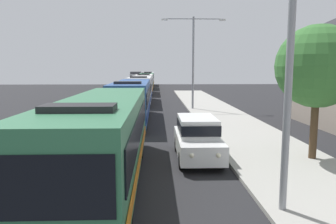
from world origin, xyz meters
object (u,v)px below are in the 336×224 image
at_px(streetlamp_near, 291,28).
at_px(white_suv, 197,136).
at_px(bus_lead, 103,137).
at_px(roadside_tree, 318,67).
at_px(box_truck_oncoming, 136,78).
at_px(streetlamp_mid, 193,53).
at_px(bus_middle, 140,89).
at_px(bus_rear, 147,80).
at_px(bus_fourth_in_line, 145,83).
at_px(bus_second_in_line, 132,100).
at_px(bus_tail_end, 148,78).

bearing_deg(streetlamp_near, white_suv, 106.59).
relative_size(bus_lead, roadside_tree, 1.99).
bearing_deg(roadside_tree, box_truck_oncoming, 100.11).
height_order(streetlamp_near, streetlamp_mid, streetlamp_mid).
xyz_separation_m(bus_middle, roadside_tree, (8.71, -24.14, 2.44)).
height_order(bus_lead, bus_rear, same).
bearing_deg(white_suv, streetlamp_mid, 84.33).
bearing_deg(bus_fourth_in_line, roadside_tree, -76.87).
relative_size(bus_second_in_line, bus_fourth_in_line, 1.05).
bearing_deg(roadside_tree, bus_rear, 99.83).
xyz_separation_m(bus_fourth_in_line, bus_rear, (-0.00, 12.92, -0.00)).
distance_m(bus_middle, bus_rear, 26.13).
relative_size(bus_second_in_line, box_truck_oncoming, 1.60).
bearing_deg(bus_lead, bus_rear, 90.00).
bearing_deg(bus_middle, bus_second_in_line, -90.00).
relative_size(bus_lead, bus_tail_end, 0.93).
relative_size(bus_middle, bus_tail_end, 0.95).
distance_m(bus_fourth_in_line, roadside_tree, 38.43).
xyz_separation_m(box_truck_oncoming, streetlamp_near, (8.70, -72.47, 3.43)).
xyz_separation_m(box_truck_oncoming, streetlamp_mid, (8.70, -49.64, 3.76)).
height_order(bus_second_in_line, bus_tail_end, same).
bearing_deg(streetlamp_mid, bus_second_in_line, -128.96).
bearing_deg(bus_lead, bus_middle, 90.00).
bearing_deg(bus_fourth_in_line, box_truck_oncoming, 96.28).
relative_size(bus_fourth_in_line, streetlamp_near, 1.33).
xyz_separation_m(bus_lead, white_suv, (3.70, 3.02, -0.66)).
distance_m(bus_lead, box_truck_oncoming, 69.86).
distance_m(bus_fourth_in_line, streetlamp_near, 42.93).
distance_m(bus_middle, bus_tail_end, 39.04).
height_order(bus_second_in_line, white_suv, bus_second_in_line).
height_order(bus_fourth_in_line, white_suv, bus_fourth_in_line).
xyz_separation_m(bus_middle, white_suv, (3.70, -23.54, -0.66)).
relative_size(bus_fourth_in_line, bus_tail_end, 0.88).
xyz_separation_m(bus_middle, streetlamp_near, (5.40, -29.24, 3.44)).
height_order(bus_second_in_line, bus_fourth_in_line, same).
bearing_deg(bus_second_in_line, bus_lead, -90.00).
relative_size(bus_fourth_in_line, white_suv, 2.27).
bearing_deg(streetlamp_near, bus_tail_end, 94.52).
distance_m(bus_lead, bus_tail_end, 65.60).
relative_size(bus_middle, white_suv, 2.47).
height_order(bus_lead, bus_middle, same).
height_order(bus_middle, roadside_tree, roadside_tree).
relative_size(bus_lead, bus_second_in_line, 1.01).
height_order(bus_rear, streetlamp_near, streetlamp_near).
distance_m(bus_rear, streetlamp_mid, 33.21).
bearing_deg(roadside_tree, streetlamp_mid, 100.59).
distance_m(bus_lead, bus_rear, 52.69).
height_order(bus_second_in_line, streetlamp_near, streetlamp_near).
height_order(bus_middle, box_truck_oncoming, bus_middle).
bearing_deg(bus_tail_end, streetlamp_mid, -83.23).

